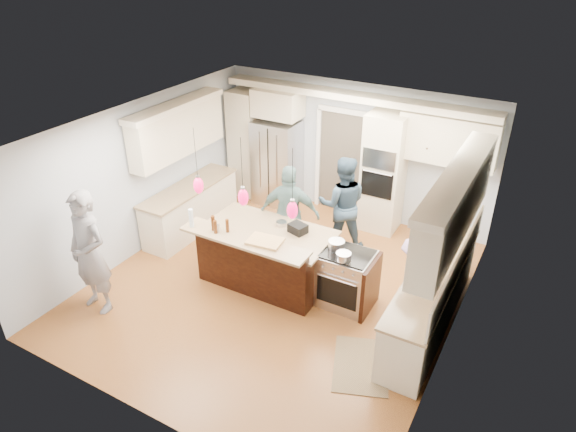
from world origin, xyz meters
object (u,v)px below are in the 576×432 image
Objects in this scene: kitchen_island at (266,255)px; person_bar_end at (89,253)px; refrigerator at (277,163)px; island_range at (348,279)px; person_far_left at (342,204)px.

person_bar_end reaches higher than kitchen_island.
refrigerator is 4.48m from person_bar_end.
refrigerator is 3.71m from island_range.
person_far_left is (2.54, 3.40, -0.09)m from person_bar_end.
person_bar_end is (-0.59, -4.44, 0.08)m from refrigerator.
refrigerator is 0.92× the size of person_bar_end.
refrigerator is at bearing -54.12° from person_far_left.
island_range is at bearing 91.60° from person_far_left.
refrigerator is 1.96× the size of island_range.
kitchen_island is at bearing 48.38° from person_bar_end.
island_range is at bearing 34.24° from person_bar_end.
island_range is 0.51× the size of person_far_left.
person_far_left is (0.65, 1.53, 0.41)m from kitchen_island.
island_range is (1.41, 0.08, -0.03)m from kitchen_island.
person_far_left is (-0.76, 1.45, 0.44)m from island_range.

